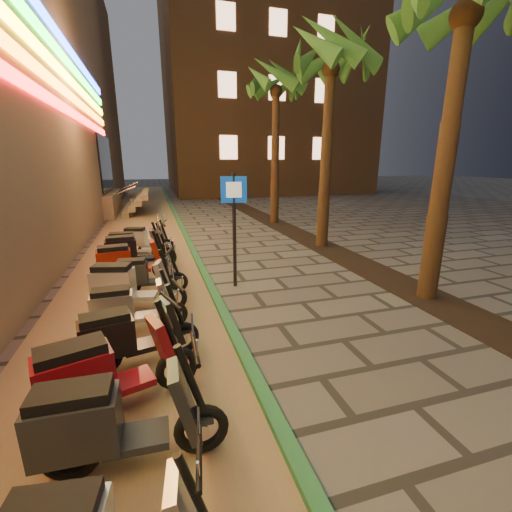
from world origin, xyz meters
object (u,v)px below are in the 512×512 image
object	(u,v)px
scooter_4	(109,423)
scooter_12	(132,245)
scooter_5	(103,373)
scooter_6	(127,336)
scooter_11	(132,251)
pedestrian_sign	(234,215)
scooter_10	(127,262)
scooter_8	(128,285)
scooter_7	(128,308)
scooter_9	(143,274)
scooter_13	(143,239)

from	to	relation	value
scooter_4	scooter_12	bearing A→B (deg)	92.96
scooter_5	scooter_6	size ratio (longest dim) A/B	1.09
scooter_11	scooter_6	bearing A→B (deg)	-94.26
pedestrian_sign	scooter_5	bearing A→B (deg)	-116.01
scooter_12	scooter_10	bearing A→B (deg)	-87.93
pedestrian_sign	scooter_5	distance (m)	4.67
scooter_8	scooter_12	size ratio (longest dim) A/B	1.06
scooter_5	scooter_8	distance (m)	3.00
pedestrian_sign	scooter_7	world-z (taller)	pedestrian_sign
scooter_4	scooter_6	size ratio (longest dim) A/B	1.06
scooter_11	scooter_12	distance (m)	0.91
pedestrian_sign	scooter_6	size ratio (longest dim) A/B	1.58
scooter_7	scooter_8	size ratio (longest dim) A/B	0.87
scooter_4	scooter_8	world-z (taller)	scooter_8
scooter_5	scooter_11	size ratio (longest dim) A/B	0.98
scooter_9	scooter_11	xyz separation A→B (m)	(-0.31, 1.84, 0.10)
scooter_6	scooter_12	xyz separation A→B (m)	(-0.20, 5.70, 0.01)
pedestrian_sign	scooter_5	world-z (taller)	pedestrian_sign
scooter_4	scooter_11	xyz separation A→B (m)	(-0.08, 6.56, 0.02)
pedestrian_sign	scooter_12	bearing A→B (deg)	137.71
scooter_4	scooter_13	world-z (taller)	scooter_4
scooter_5	scooter_10	size ratio (longest dim) A/B	1.01
scooter_4	scooter_6	bearing A→B (deg)	90.13
scooter_5	scooter_7	size ratio (longest dim) A/B	1.15
scooter_4	scooter_8	bearing A→B (deg)	92.52
scooter_11	scooter_13	distance (m)	1.89
scooter_11	scooter_12	size ratio (longest dim) A/B	1.09
scooter_11	scooter_5	bearing A→B (deg)	-96.51
scooter_10	scooter_11	size ratio (longest dim) A/B	0.97
scooter_6	scooter_12	world-z (taller)	scooter_12
scooter_8	scooter_11	xyz separation A→B (m)	(-0.03, 2.72, 0.01)
scooter_13	scooter_7	bearing A→B (deg)	-75.29
scooter_4	scooter_9	size ratio (longest dim) A/B	1.16
scooter_6	scooter_7	size ratio (longest dim) A/B	1.06
scooter_10	scooter_13	size ratio (longest dim) A/B	1.15
pedestrian_sign	scooter_4	size ratio (longest dim) A/B	1.49
scooter_13	pedestrian_sign	bearing A→B (deg)	-44.16
scooter_7	scooter_13	bearing A→B (deg)	86.95
scooter_10	pedestrian_sign	bearing A→B (deg)	-27.78
scooter_7	scooter_9	world-z (taller)	scooter_7
scooter_6	scooter_7	xyz separation A→B (m)	(-0.05, 1.09, -0.03)
scooter_4	scooter_12	distance (m)	7.47
scooter_8	scooter_9	distance (m)	0.93
scooter_5	scooter_8	world-z (taller)	scooter_5
scooter_9	pedestrian_sign	bearing A→B (deg)	3.02
scooter_6	scooter_10	distance (m)	3.82
scooter_5	scooter_10	xyz separation A→B (m)	(-0.02, 4.75, -0.01)
pedestrian_sign	scooter_6	world-z (taller)	pedestrian_sign
scooter_5	scooter_13	bearing A→B (deg)	69.81
scooter_12	scooter_9	bearing A→B (deg)	-79.44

